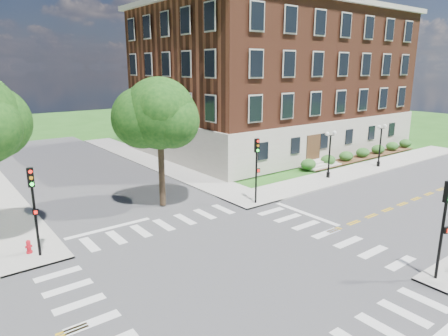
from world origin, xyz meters
TOP-DOWN VIEW (x-y plane):
  - ground at (0.00, 0.00)m, footprint 160.00×160.00m
  - road_ew at (0.00, 0.00)m, footprint 90.00×12.00m
  - road_ns at (0.00, 0.00)m, footprint 12.00×90.00m
  - sidewalk_ne at (15.38, 15.38)m, footprint 34.00×34.00m
  - crosswalk_east at (7.20, 0.00)m, footprint 2.20×10.20m
  - stop_bar_east at (8.80, 3.00)m, footprint 0.40×5.50m
  - main_building at (24.00, 21.99)m, footprint 30.60×22.40m
  - shrub_row at (27.00, 10.80)m, footprint 18.00×2.00m
  - tree_d at (1.72, 10.39)m, footprint 4.98×4.98m
  - traffic_signal_se at (6.90, -6.71)m, footprint 0.35×0.39m
  - traffic_signal_ne at (7.38, 6.60)m, footprint 0.34×0.39m
  - traffic_signal_nw at (-7.42, 7.25)m, footprint 0.37×0.42m
  - twin_lamp_west at (17.28, 7.84)m, footprint 1.36×0.36m
  - twin_lamp_east at (24.69, 7.43)m, footprint 1.36×0.36m
  - fire_hydrant at (-7.81, 7.89)m, footprint 0.35×0.35m

SIDE VIEW (x-z plane):
  - ground at x=0.00m, z-range 0.00..0.00m
  - crosswalk_east at x=7.20m, z-range -0.01..0.01m
  - stop_bar_east at x=8.80m, z-range 0.00..0.00m
  - shrub_row at x=27.00m, z-range -0.65..0.65m
  - road_ew at x=0.00m, z-range 0.00..0.01m
  - road_ns at x=0.00m, z-range 0.00..0.01m
  - sidewalk_ne at x=15.38m, z-range 0.00..0.12m
  - fire_hydrant at x=-7.81m, z-range 0.09..0.84m
  - twin_lamp_west at x=17.28m, z-range 0.41..4.64m
  - twin_lamp_east at x=24.69m, z-range 0.41..4.64m
  - traffic_signal_se at x=6.90m, z-range 0.79..5.59m
  - traffic_signal_ne at x=7.38m, z-range 0.79..5.59m
  - traffic_signal_nw at x=-7.42m, z-range 0.79..5.59m
  - tree_d at x=1.72m, z-range 2.17..11.29m
  - main_building at x=24.00m, z-range 0.09..16.59m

